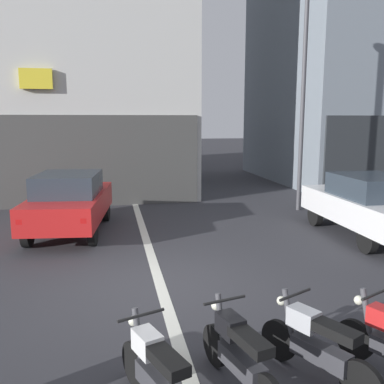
% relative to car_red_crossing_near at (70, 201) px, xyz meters
% --- Properties ---
extents(ground_plane, '(120.00, 120.00, 0.00)m').
position_rel_car_red_crossing_near_xyz_m(ground_plane, '(1.94, -4.20, -0.89)').
color(ground_plane, '#333338').
extents(lane_centre_line, '(0.20, 18.00, 0.01)m').
position_rel_car_red_crossing_near_xyz_m(lane_centre_line, '(1.94, 1.80, -0.88)').
color(lane_centre_line, silver).
rests_on(lane_centre_line, ground).
extents(building_far_right, '(9.25, 9.58, 15.20)m').
position_rel_car_red_crossing_near_xyz_m(building_far_right, '(13.68, 8.19, 6.70)').
color(building_far_right, gray).
rests_on(building_far_right, ground).
extents(car_red_crossing_near, '(2.22, 4.28, 1.64)m').
position_rel_car_red_crossing_near_xyz_m(car_red_crossing_near, '(0.00, 0.00, 0.00)').
color(car_red_crossing_near, black).
rests_on(car_red_crossing_near, ground).
extents(car_white_parked_kerbside, '(1.84, 4.13, 1.64)m').
position_rel_car_red_crossing_near_xyz_m(car_white_parked_kerbside, '(7.63, -1.92, 0.00)').
color(car_white_parked_kerbside, black).
rests_on(car_white_parked_kerbside, ground).
extents(street_lamp, '(0.36, 0.36, 7.22)m').
position_rel_car_red_crossing_near_xyz_m(street_lamp, '(7.35, 1.55, 3.47)').
color(street_lamp, '#47474C').
rests_on(street_lamp, ground).
extents(motorcycle_white_row_leftmost, '(0.72, 1.58, 0.98)m').
position_rel_car_red_crossing_near_xyz_m(motorcycle_white_row_leftmost, '(1.49, -7.54, -0.43)').
color(motorcycle_white_row_leftmost, black).
rests_on(motorcycle_white_row_leftmost, ground).
extents(motorcycle_black_row_left_mid, '(0.60, 1.64, 0.98)m').
position_rel_car_red_crossing_near_xyz_m(motorcycle_black_row_left_mid, '(2.44, -7.36, -0.43)').
color(motorcycle_black_row_left_mid, black).
rests_on(motorcycle_black_row_left_mid, ground).
extents(motorcycle_silver_row_centre, '(0.81, 1.53, 0.98)m').
position_rel_car_red_crossing_near_xyz_m(motorcycle_silver_row_centre, '(3.39, -7.34, -0.43)').
color(motorcycle_silver_row_centre, black).
rests_on(motorcycle_silver_row_centre, ground).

